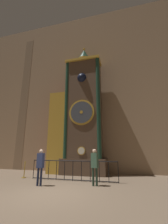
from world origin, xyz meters
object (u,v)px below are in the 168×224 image
clock_tower (79,115)px  stanchion_post (24,172)px  visitor_far (95,163)px  visitor_near (40,163)px

clock_tower → stanchion_post: 5.64m
visitor_far → stanchion_post: size_ratio=1.78×
clock_tower → visitor_near: bearing=-101.2°
visitor_near → visitor_far: bearing=17.7°
visitor_near → stanchion_post: 2.91m
clock_tower → visitor_far: 5.16m
visitor_far → visitor_near: bearing=-149.9°
visitor_far → stanchion_post: visitor_far is taller
stanchion_post → clock_tower: bearing=37.6°
visitor_near → visitor_far: size_ratio=0.99×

